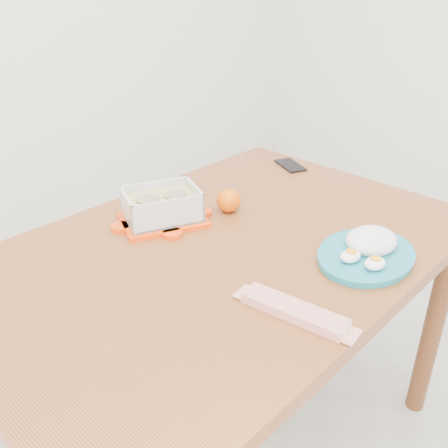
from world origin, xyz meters
TOP-DOWN VIEW (x-y plane):
  - dining_table at (0.03, 0.21)m, footprint 1.38×1.01m
  - food_container at (-0.02, 0.41)m, footprint 0.26×0.23m
  - orange_fruit at (0.17, 0.35)m, footprint 0.07×0.07m
  - rice_plate at (0.26, -0.06)m, footprint 0.33×0.33m
  - candy_bar at (-0.04, -0.10)m, footprint 0.11×0.23m
  - smartphone at (0.56, 0.49)m, footprint 0.10×0.14m

SIDE VIEW (x-z plane):
  - dining_table at x=0.03m, z-range 0.28..1.03m
  - smartphone at x=0.56m, z-range 0.75..0.76m
  - candy_bar at x=-0.04m, z-range 0.75..0.77m
  - rice_plate at x=0.26m, z-range 0.74..0.81m
  - orange_fruit at x=0.17m, z-range 0.75..0.82m
  - food_container at x=-0.02m, z-range 0.75..0.84m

